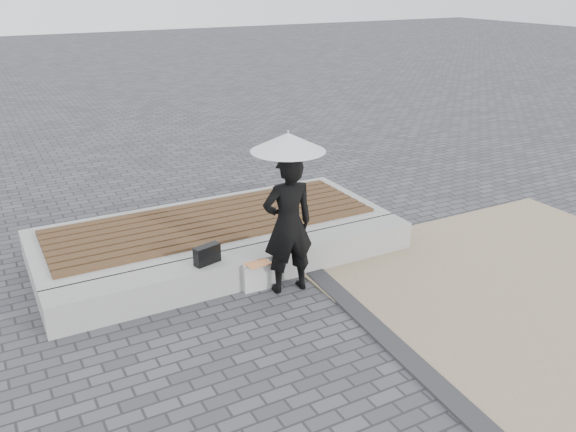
# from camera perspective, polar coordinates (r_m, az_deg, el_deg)

# --- Properties ---
(ground) EXTENTS (80.00, 80.00, 0.00)m
(ground) POSITION_cam_1_polar(r_m,az_deg,el_deg) (6.65, 2.09, -11.92)
(ground) COLOR #4C4C51
(ground) RESTS_ON ground
(terrazzo_zone) EXTENTS (5.00, 5.00, 0.02)m
(terrazzo_zone) POSITION_cam_1_polar(r_m,az_deg,el_deg) (8.25, 23.65, -6.66)
(terrazzo_zone) COLOR tan
(terrazzo_zone) RESTS_ON ground
(edging_band) EXTENTS (0.61, 5.20, 0.04)m
(edging_band) POSITION_cam_1_polar(r_m,az_deg,el_deg) (6.67, 10.03, -12.01)
(edging_band) COLOR #303032
(edging_band) RESTS_ON ground
(seating_ledge) EXTENTS (5.00, 0.45, 0.40)m
(seating_ledge) POSITION_cam_1_polar(r_m,az_deg,el_deg) (7.78, -3.89, -4.89)
(seating_ledge) COLOR #A0A09B
(seating_ledge) RESTS_ON ground
(timber_platform) EXTENTS (5.00, 2.00, 0.40)m
(timber_platform) POSITION_cam_1_polar(r_m,az_deg,el_deg) (8.79, -7.19, -1.75)
(timber_platform) COLOR #AFAFAA
(timber_platform) RESTS_ON ground
(timber_decking) EXTENTS (4.60, 1.60, 0.04)m
(timber_decking) POSITION_cam_1_polar(r_m,az_deg,el_deg) (8.70, -7.25, -0.42)
(timber_decking) COLOR brown
(timber_decking) RESTS_ON timber_platform
(woman) EXTENTS (0.69, 0.49, 1.77)m
(woman) POSITION_cam_1_polar(r_m,az_deg,el_deg) (7.28, 0.00, -0.83)
(woman) COLOR black
(woman) RESTS_ON ground
(parasol) EXTENTS (0.88, 0.88, 1.13)m
(parasol) POSITION_cam_1_polar(r_m,az_deg,el_deg) (6.95, 0.00, 7.06)
(parasol) COLOR #A7A7AC
(parasol) RESTS_ON ground
(handbag) EXTENTS (0.36, 0.20, 0.24)m
(handbag) POSITION_cam_1_polar(r_m,az_deg,el_deg) (7.43, -7.72, -3.66)
(handbag) COLOR black
(handbag) RESTS_ON seating_ledge
(canvas_tote) EXTENTS (0.37, 0.17, 0.38)m
(canvas_tote) POSITION_cam_1_polar(r_m,az_deg,el_deg) (7.59, -3.06, -5.67)
(canvas_tote) COLOR #BBBAB6
(canvas_tote) RESTS_ON ground
(magazine) EXTENTS (0.33, 0.26, 0.01)m
(magazine) POSITION_cam_1_polar(r_m,az_deg,el_deg) (7.46, -2.92, -4.50)
(magazine) COLOR #CE3048
(magazine) RESTS_ON canvas_tote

